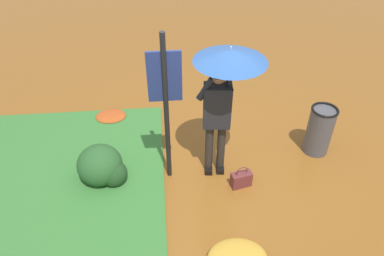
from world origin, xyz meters
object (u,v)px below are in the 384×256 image
Objects in this scene: person_with_umbrella at (224,82)px; info_sign_post at (165,94)px; trash_bin at (320,130)px; handbag at (241,179)px.

info_sign_post is at bearing -174.91° from person_with_umbrella.
person_with_umbrella is 2.45× the size of trash_bin.
trash_bin is (1.63, 0.26, -1.13)m from person_with_umbrella.
info_sign_post is 6.22× the size of handbag.
info_sign_post is 2.76× the size of trash_bin.
trash_bin is (1.37, 0.67, 0.29)m from handbag.
person_with_umbrella is 1.50m from handbag.
person_with_umbrella is 0.89× the size of info_sign_post.
trash_bin is at bearing 7.87° from info_sign_post.
handbag is (0.26, -0.40, -1.42)m from person_with_umbrella.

